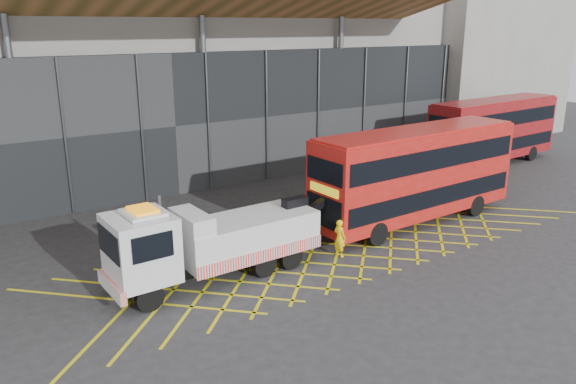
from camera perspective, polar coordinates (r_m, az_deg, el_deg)
ground_plane at (r=22.93m, az=-4.14°, el=-7.87°), size 120.00×120.00×0.00m
road_markings at (r=25.46m, az=5.28°, el=-5.32°), size 26.36×7.16×0.01m
construction_building at (r=38.53m, az=-16.22°, el=15.25°), size 55.00×23.97×18.00m
east_building at (r=54.38m, az=17.68°, el=16.45°), size 15.00×12.00×20.00m
recovery_truck at (r=21.63m, az=-7.97°, el=-4.94°), size 9.92×2.53×3.46m
bus_towed at (r=28.11m, az=12.85°, el=2.04°), size 11.62×2.99×4.70m
bus_second at (r=41.95m, az=20.14°, el=6.08°), size 11.30×3.08×4.56m
worker at (r=23.96m, az=5.27°, el=-4.67°), size 0.48×0.65×1.64m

